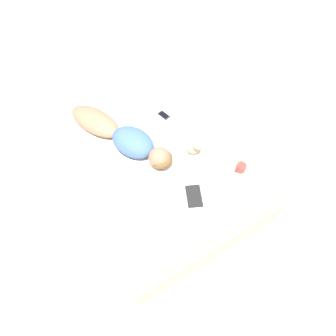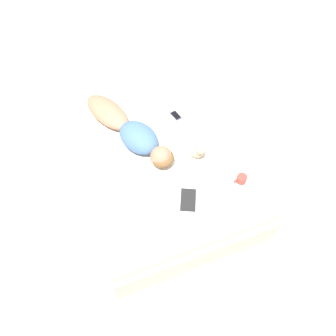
# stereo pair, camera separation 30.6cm
# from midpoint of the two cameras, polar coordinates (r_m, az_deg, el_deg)

# --- Properties ---
(ground_plane) EXTENTS (12.00, 12.00, 0.00)m
(ground_plane) POSITION_cam_midpoint_polar(r_m,az_deg,el_deg) (3.71, 1.06, -2.40)
(ground_plane) COLOR #B7A88E
(bed) EXTENTS (1.63, 2.12, 0.58)m
(bed) POSITION_cam_midpoint_polar(r_m,az_deg,el_deg) (3.47, 1.14, 0.02)
(bed) COLOR beige
(bed) RESTS_ON ground_plane
(person) EXTENTS (0.71, 1.24, 0.21)m
(person) POSITION_cam_midpoint_polar(r_m,az_deg,el_deg) (3.27, -3.90, 6.29)
(person) COLOR #A37556
(person) RESTS_ON bed
(open_magazine) EXTENTS (0.52, 0.48, 0.01)m
(open_magazine) POSITION_cam_midpoint_polar(r_m,az_deg,el_deg) (2.96, 8.46, -5.91)
(open_magazine) COLOR silver
(open_magazine) RESTS_ON bed
(coffee_mug) EXTENTS (0.13, 0.09, 0.08)m
(coffee_mug) POSITION_cam_midpoint_polar(r_m,az_deg,el_deg) (3.11, 15.44, -2.05)
(coffee_mug) COLOR #993D33
(coffee_mug) RESTS_ON bed
(cell_phone) EXTENTS (0.10, 0.14, 0.01)m
(cell_phone) POSITION_cam_midpoint_polar(r_m,az_deg,el_deg) (3.53, 3.87, 8.95)
(cell_phone) COLOR #333842
(cell_phone) RESTS_ON bed
(plush_toy) EXTENTS (0.15, 0.17, 0.20)m
(plush_toy) POSITION_cam_midpoint_polar(r_m,az_deg,el_deg) (3.15, 8.10, 2.80)
(plush_toy) COLOR #D1B289
(plush_toy) RESTS_ON bed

